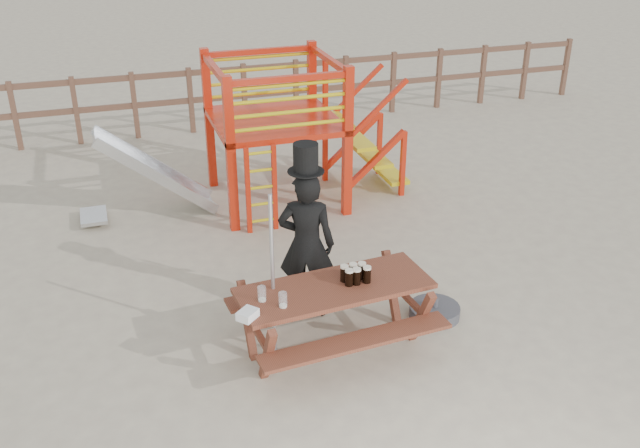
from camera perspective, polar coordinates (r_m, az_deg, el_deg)
The scene contains 10 objects.
ground at distance 7.51m, azimuth 2.24°, elevation -8.93°, with size 60.00×60.00×0.00m, color #BAAE91.
back_fence at distance 13.41m, azimuth -8.20°, elevation 10.50°, with size 15.09×0.09×1.20m.
playground_fort at distance 10.14m, azimuth -4.01°, elevation 7.49°, with size 4.71×1.84×2.10m.
picnic_table at distance 7.07m, azimuth 1.16°, elevation -6.84°, with size 1.99×1.45×0.73m.
man_with_hat at distance 7.46m, azimuth -1.09°, elevation -1.34°, with size 0.71×0.60×1.95m.
metal_pole at distance 6.84m, azimuth -3.81°, elevation -4.24°, with size 0.04×0.04×1.72m, color #B2B2B7.
parasol_base at distance 7.87m, azimuth 9.14°, elevation -6.91°, with size 0.55×0.55×0.23m.
paper_bag at distance 6.47m, azimuth -5.81°, elevation -7.22°, with size 0.18×0.14×0.08m, color white.
stout_pints at distance 6.96m, azimuth 2.85°, elevation -4.00°, with size 0.28×0.18×0.17m.
empty_glasses at distance 6.64m, azimuth -3.84°, elevation -5.88°, with size 0.24×0.24×0.15m.
Camera 1 is at (-2.18, -5.74, 4.33)m, focal length 40.00 mm.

